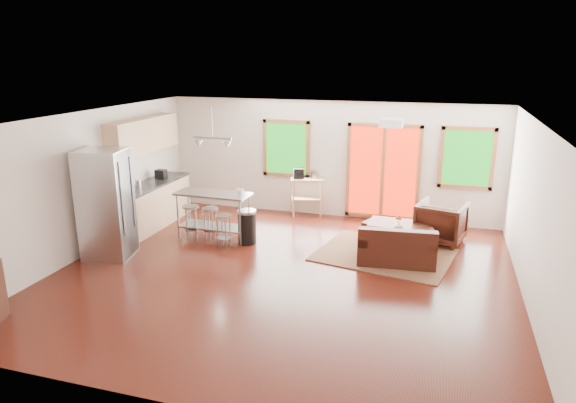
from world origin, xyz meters
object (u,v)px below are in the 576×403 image
(kitchen_cart, at_px, (306,183))
(rug, at_px, (384,255))
(coffee_table, at_px, (399,226))
(armchair, at_px, (441,220))
(loveseat, at_px, (396,248))
(island, at_px, (213,207))
(ottoman, at_px, (379,230))
(refrigerator, at_px, (107,204))

(kitchen_cart, bearing_deg, rug, -44.11)
(coffee_table, height_order, armchair, armchair)
(loveseat, height_order, kitchen_cart, kitchen_cart)
(loveseat, bearing_deg, armchair, 56.10)
(island, bearing_deg, kitchen_cart, 56.01)
(rug, height_order, loveseat, loveseat)
(ottoman, height_order, island, island)
(rug, xyz_separation_m, kitchen_cart, (-2.03, 1.97, 0.74))
(armchair, xyz_separation_m, kitchen_cart, (-2.99, 0.94, 0.31))
(coffee_table, relative_size, kitchen_cart, 1.03)
(rug, xyz_separation_m, loveseat, (0.24, -0.32, 0.27))
(rug, xyz_separation_m, ottoman, (-0.20, 0.86, 0.17))
(armchair, bearing_deg, loveseat, 75.76)
(loveseat, distance_m, refrigerator, 5.22)
(coffee_table, xyz_separation_m, ottoman, (-0.38, 0.25, -0.20))
(island, relative_size, kitchen_cart, 1.36)
(armchair, bearing_deg, coffee_table, 42.01)
(island, bearing_deg, refrigerator, -134.95)
(loveseat, distance_m, coffee_table, 0.94)
(coffee_table, height_order, kitchen_cart, kitchen_cart)
(armchair, bearing_deg, rug, 60.78)
(island, bearing_deg, coffee_table, 10.49)
(ottoman, bearing_deg, kitchen_cart, 148.80)
(refrigerator, distance_m, island, 2.03)
(loveseat, relative_size, kitchen_cart, 1.27)
(coffee_table, xyz_separation_m, refrigerator, (-4.99, -2.08, 0.60))
(island, bearing_deg, armchair, 13.86)
(armchair, xyz_separation_m, refrigerator, (-5.76, -2.49, 0.54))
(rug, xyz_separation_m, island, (-3.39, -0.05, 0.63))
(rug, relative_size, loveseat, 1.68)
(island, bearing_deg, ottoman, 15.92)
(coffee_table, bearing_deg, rug, -106.96)
(refrigerator, distance_m, kitchen_cart, 4.42)
(loveseat, distance_m, kitchen_cart, 3.25)
(loveseat, xyz_separation_m, kitchen_cart, (-2.27, 2.29, 0.47))
(loveseat, bearing_deg, island, 170.14)
(ottoman, distance_m, kitchen_cart, 2.21)
(coffee_table, height_order, refrigerator, refrigerator)
(loveseat, xyz_separation_m, coffee_table, (-0.05, 0.93, 0.10))
(refrigerator, height_order, kitchen_cart, refrigerator)
(loveseat, bearing_deg, coffee_table, 87.68)
(ottoman, bearing_deg, refrigerator, -153.19)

